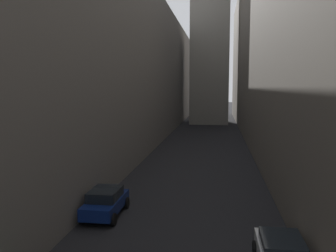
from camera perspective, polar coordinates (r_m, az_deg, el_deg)
ground_plane at (r=40.39m, az=5.42°, el=-4.07°), size 264.00×264.00×0.00m
building_block_left at (r=43.64m, az=-8.90°, el=9.19°), size 10.73×108.00×19.02m
building_block_right at (r=43.18m, az=21.79°, el=13.45°), size 12.23×108.00×25.91m
parked_car_left_far at (r=20.69m, az=-10.10°, el=-11.99°), size 1.94×3.98×1.56m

